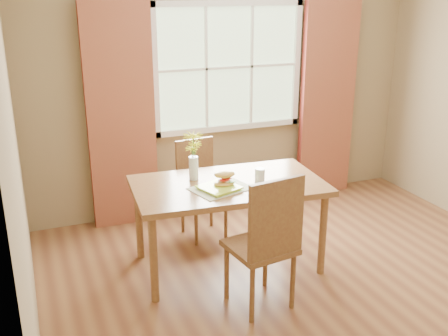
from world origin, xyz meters
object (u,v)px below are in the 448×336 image
at_px(chair_far, 200,184).
at_px(water_glass, 260,176).
at_px(chair_near, 267,239).
at_px(dining_table, 228,192).
at_px(flower_vase, 193,151).
at_px(croissant_sandwich, 224,179).

distance_m(chair_far, water_glass, 0.89).
distance_m(chair_near, water_glass, 0.70).
relative_size(dining_table, flower_vase, 3.99).
height_order(dining_table, flower_vase, flower_vase).
height_order(chair_near, croissant_sandwich, chair_near).
xyz_separation_m(chair_far, croissant_sandwich, (-0.07, -0.80, 0.34)).
bearing_deg(flower_vase, dining_table, -38.50).
height_order(chair_far, flower_vase, flower_vase).
height_order(chair_far, croissant_sandwich, chair_far).
distance_m(chair_near, croissant_sandwich, 0.67).
xyz_separation_m(chair_near, flower_vase, (-0.25, 0.90, 0.42)).
distance_m(dining_table, croissant_sandwich, 0.20).
bearing_deg(chair_near, chair_far, 82.45).
bearing_deg(chair_near, flower_vase, 97.03).
bearing_deg(chair_far, chair_near, -95.44).
xyz_separation_m(dining_table, croissant_sandwich, (-0.07, -0.10, 0.16)).
xyz_separation_m(water_glass, flower_vase, (-0.48, 0.28, 0.18)).
bearing_deg(water_glass, dining_table, 159.00).
bearing_deg(croissant_sandwich, chair_far, 89.68).
relative_size(chair_near, flower_vase, 2.62).
bearing_deg(chair_near, croissant_sandwich, 89.72).
distance_m(water_glass, flower_vase, 0.58).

